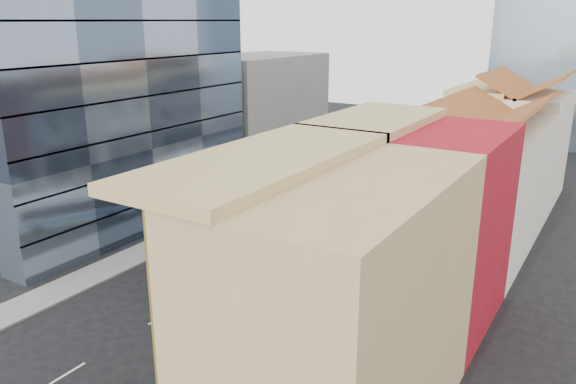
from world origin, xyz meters
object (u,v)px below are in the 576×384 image
Objects in this scene: office_tower at (96,56)px; bus_right at (264,292)px; bus_left_far at (328,188)px; shophouse_tan at (339,310)px; bus_left_near at (205,241)px.

bus_right is (22.50, -7.46, -13.33)m from office_tower.
bus_left_far is (15.00, 15.13, -13.39)m from office_tower.
office_tower is at bearing 155.70° from shophouse_tan.
shophouse_tan is at bearing -61.93° from bus_left_far.
office_tower is 2.89× the size of bus_right.
bus_left_near reaches higher than bus_right.
office_tower is 25.16m from bus_left_far.
bus_left_near reaches higher than bus_left_far.
shophouse_tan is 0.47× the size of office_tower.
shophouse_tan is 33.52m from bus_left_far.
shophouse_tan is 20.93m from bus_left_near.
shophouse_tan is 35.19m from office_tower.
shophouse_tan reaches higher than bus_right.
office_tower is at bearing 158.56° from bus_right.
office_tower is (-31.00, 14.00, 9.00)m from shophouse_tan.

